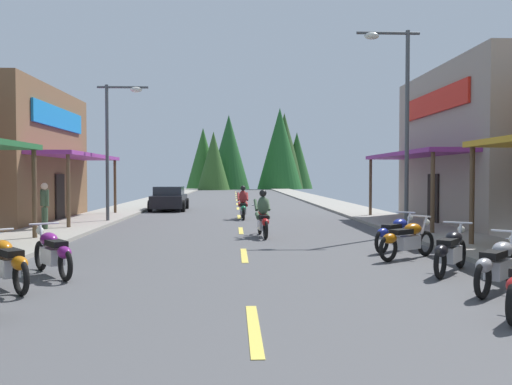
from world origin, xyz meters
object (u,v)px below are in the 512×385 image
(motorcycle_parked_right_5, at_px, (407,239))
(rider_cruising_trailing, at_px, (243,205))
(motorcycle_parked_right_6, at_px, (396,233))
(rider_cruising_lead, at_px, (263,217))
(motorcycle_parked_left_4, at_px, (53,252))
(parked_car_curbside, at_px, (169,199))
(streetlamp_left, at_px, (115,132))
(streetlamp_right, at_px, (398,104))
(motorcycle_parked_right_3, at_px, (498,264))
(pedestrian_by_shop, at_px, (45,203))
(motorcycle_parked_right_4, at_px, (451,250))
(motorcycle_parked_left_3, at_px, (6,262))

(motorcycle_parked_right_5, height_order, rider_cruising_trailing, rider_cruising_trailing)
(motorcycle_parked_right_6, distance_m, rider_cruising_lead, 4.86)
(motorcycle_parked_left_4, height_order, parked_car_curbside, parked_car_curbside)
(streetlamp_left, height_order, streetlamp_right, streetlamp_right)
(streetlamp_left, height_order, motorcycle_parked_left_4, streetlamp_left)
(motorcycle_parked_right_3, relative_size, pedestrian_by_shop, 0.89)
(motorcycle_parked_right_4, xyz_separation_m, motorcycle_parked_right_6, (-0.13, 3.30, 0.00))
(streetlamp_right, bearing_deg, parked_car_curbside, 124.93)
(motorcycle_parked_right_4, xyz_separation_m, motorcycle_parked_left_4, (-8.13, 0.09, 0.00))
(motorcycle_parked_right_5, xyz_separation_m, motorcycle_parked_right_6, (0.14, 1.35, 0.00))
(motorcycle_parked_right_4, xyz_separation_m, parked_car_curbside, (-8.25, 20.63, 0.20))
(motorcycle_parked_left_3, xyz_separation_m, rider_cruising_trailing, (4.47, 15.21, 0.17))
(motorcycle_parked_right_3, relative_size, motorcycle_parked_right_5, 0.88)
(streetlamp_right, height_order, pedestrian_by_shop, streetlamp_right)
(rider_cruising_lead, relative_size, parked_car_curbside, 0.49)
(motorcycle_parked_left_4, bearing_deg, rider_cruising_lead, -71.16)
(motorcycle_parked_left_3, bearing_deg, pedestrian_by_shop, -24.55)
(motorcycle_parked_right_4, relative_size, motorcycle_parked_left_3, 1.03)
(rider_cruising_lead, distance_m, rider_cruising_trailing, 7.27)
(motorcycle_parked_right_5, xyz_separation_m, rider_cruising_trailing, (-3.77, 12.09, 0.17))
(motorcycle_parked_left_3, bearing_deg, motorcycle_parked_right_4, -122.40)
(motorcycle_parked_right_3, height_order, motorcycle_parked_right_6, same)
(streetlamp_left, distance_m, motorcycle_parked_left_3, 13.81)
(motorcycle_parked_right_5, height_order, motorcycle_parked_right_6, same)
(motorcycle_parked_right_4, bearing_deg, streetlamp_right, 28.80)
(streetlamp_right, height_order, motorcycle_parked_left_3, streetlamp_right)
(streetlamp_right, xyz_separation_m, motorcycle_parked_left_3, (-9.64, -8.36, -3.97))
(pedestrian_by_shop, bearing_deg, parked_car_curbside, 31.19)
(rider_cruising_trailing, height_order, parked_car_curbside, rider_cruising_trailing)
(motorcycle_parked_right_4, bearing_deg, parked_car_curbside, 59.52)
(parked_car_curbside, bearing_deg, streetlamp_left, 170.60)
(motorcycle_parked_right_3, distance_m, motorcycle_parked_left_4, 8.44)
(streetlamp_left, xyz_separation_m, rider_cruising_lead, (6.00, -5.40, -3.21))
(motorcycle_parked_right_3, relative_size, rider_cruising_lead, 0.74)
(streetlamp_left, bearing_deg, streetlamp_right, -25.11)
(rider_cruising_trailing, distance_m, pedestrian_by_shop, 9.04)
(rider_cruising_trailing, bearing_deg, streetlamp_right, -144.40)
(streetlamp_right, height_order, rider_cruising_lead, streetlamp_right)
(streetlamp_right, distance_m, motorcycle_parked_right_6, 5.70)
(streetlamp_left, distance_m, motorcycle_parked_left_4, 12.62)
(streetlamp_left, bearing_deg, rider_cruising_lead, -41.97)
(motorcycle_parked_left_4, height_order, rider_cruising_lead, rider_cruising_lead)
(motorcycle_parked_left_3, bearing_deg, rider_cruising_lead, -72.38)
(motorcycle_parked_left_3, xyz_separation_m, rider_cruising_lead, (5.00, 7.95, 0.17))
(motorcycle_parked_right_4, height_order, motorcycle_parked_right_6, same)
(motorcycle_parked_left_4, xyz_separation_m, parked_car_curbside, (-0.13, 20.53, 0.20))
(streetlamp_right, relative_size, motorcycle_parked_right_3, 4.39)
(motorcycle_parked_left_4, bearing_deg, parked_car_curbside, -36.21)
(motorcycle_parked_right_4, bearing_deg, rider_cruising_trailing, 53.78)
(motorcycle_parked_left_3, bearing_deg, streetlamp_left, -35.95)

